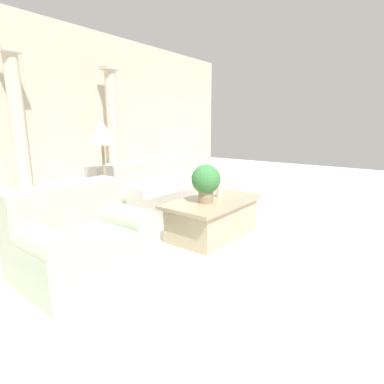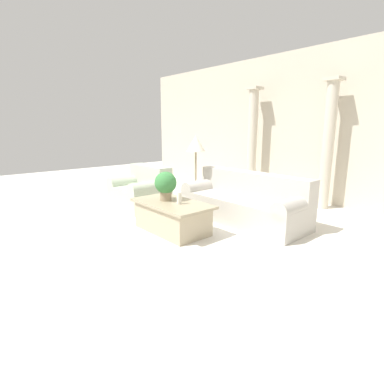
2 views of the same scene
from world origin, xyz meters
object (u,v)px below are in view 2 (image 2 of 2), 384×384
object	(u,v)px
sofa_long	(244,202)
potted_plant	(166,184)
loveseat	(141,190)
floor_lamp	(196,147)
coffee_table	(172,216)

from	to	relation	value
sofa_long	potted_plant	distance (m)	1.43
loveseat	sofa_long	bearing A→B (deg)	23.18
potted_plant	floor_lamp	bearing A→B (deg)	116.88
coffee_table	sofa_long	bearing A→B (deg)	72.94
loveseat	coffee_table	size ratio (longest dim) A/B	0.85
coffee_table	potted_plant	world-z (taller)	potted_plant
coffee_table	floor_lamp	bearing A→B (deg)	122.82
loveseat	coffee_table	world-z (taller)	loveseat
coffee_table	potted_plant	bearing A→B (deg)	179.20
potted_plant	loveseat	bearing A→B (deg)	163.45
sofa_long	loveseat	world-z (taller)	same
loveseat	potted_plant	distance (m)	1.53
loveseat	floor_lamp	distance (m)	1.41
coffee_table	floor_lamp	xyz separation A→B (m)	(-0.75, 1.16, 0.98)
potted_plant	floor_lamp	distance (m)	1.39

